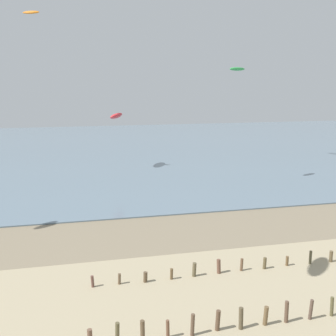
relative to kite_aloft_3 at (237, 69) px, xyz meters
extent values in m
cube|color=#84755B|center=(-13.97, -12.71, -11.60)|extent=(120.00, 7.35, 0.01)
cube|color=slate|center=(-13.97, 25.97, -11.56)|extent=(160.00, 70.00, 0.10)
cylinder|color=brown|center=(-14.80, -24.59, -11.12)|extent=(0.20, 0.20, 0.98)
cylinder|color=brown|center=(-13.79, -24.66, -11.13)|extent=(0.19, 0.22, 0.97)
cylinder|color=brown|center=(-12.73, -24.58, -11.21)|extent=(0.17, 0.17, 0.79)
cylinder|color=brown|center=(-11.69, -24.65, -11.13)|extent=(0.20, 0.18, 0.96)
cylinder|color=brown|center=(-10.55, -24.55, -11.15)|extent=(0.23, 0.22, 0.93)
cylinder|color=brown|center=(-9.55, -24.66, -11.12)|extent=(0.19, 0.23, 0.97)
cylinder|color=brown|center=(-8.40, -24.64, -11.18)|extent=(0.23, 0.22, 0.87)
cylinder|color=brown|center=(-7.42, -24.65, -11.11)|extent=(0.18, 0.18, 0.99)
cylinder|color=brown|center=(-6.25, -24.68, -11.14)|extent=(0.19, 0.18, 0.95)
cylinder|color=brown|center=(-5.19, -24.65, -11.15)|extent=(0.19, 0.17, 0.93)
cylinder|color=brown|center=(-15.52, -19.49, -11.30)|extent=(0.18, 0.17, 0.62)
cylinder|color=brown|center=(-14.14, -19.48, -11.32)|extent=(0.17, 0.16, 0.58)
cylinder|color=brown|center=(-12.78, -19.57, -11.33)|extent=(0.23, 0.23, 0.57)
cylinder|color=brown|center=(-11.36, -19.56, -11.30)|extent=(0.16, 0.18, 0.61)
cylinder|color=brown|center=(-10.08, -19.50, -11.22)|extent=(0.24, 0.22, 0.78)
cylinder|color=brown|center=(-8.67, -19.44, -11.21)|extent=(0.24, 0.23, 0.81)
cylinder|color=brown|center=(-7.31, -19.44, -11.25)|extent=(0.18, 0.16, 0.72)
cylinder|color=brown|center=(-5.95, -19.51, -11.27)|extent=(0.20, 0.21, 0.67)
cylinder|color=brown|center=(-4.51, -19.42, -11.32)|extent=(0.18, 0.18, 0.57)
cylinder|color=brown|center=(-3.09, -19.51, -11.21)|extent=(0.16, 0.17, 0.80)
cylinder|color=brown|center=(-1.76, -19.53, -11.27)|extent=(0.22, 0.23, 0.69)
ellipsoid|color=green|center=(0.00, 0.00, 0.00)|extent=(2.16, 1.52, 0.42)
ellipsoid|color=red|center=(-11.00, 9.99, -5.17)|extent=(2.49, 3.62, 0.94)
ellipsoid|color=orange|center=(-19.81, 8.50, 5.91)|extent=(2.00, 1.41, 0.48)
camera|label=1|loc=(-16.19, -39.56, -1.30)|focal=44.53mm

